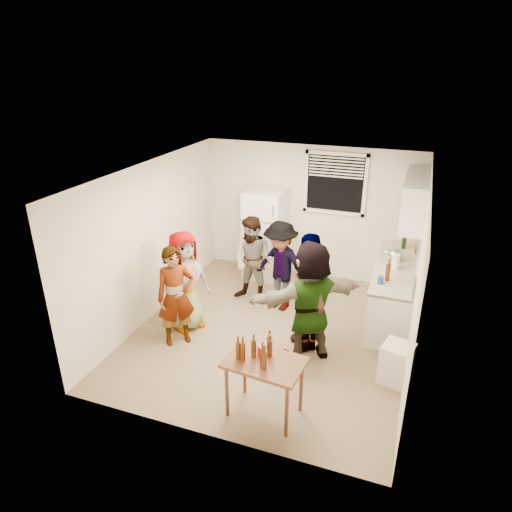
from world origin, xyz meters
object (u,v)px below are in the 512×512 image
at_px(kettle, 395,260).
at_px(guest_grey, 188,326).
at_px(wine_bottle, 403,248).
at_px(guest_back_right, 279,307).
at_px(beer_bottle_table, 270,356).
at_px(guest_stripe, 179,341).
at_px(refrigerator, 265,234).
at_px(guest_black, 306,344).
at_px(red_cup, 262,355).
at_px(beer_bottle_counter, 387,280).
at_px(blue_cup, 380,283).
at_px(trash_bin, 396,365).
at_px(guest_orange, 307,355).
at_px(serving_table, 264,412).
at_px(guest_back_left, 254,300).

bearing_deg(kettle, guest_grey, -128.44).
xyz_separation_m(wine_bottle, guest_back_right, (-1.85, -1.15, -0.90)).
height_order(beer_bottle_table, guest_stripe, beer_bottle_table).
distance_m(refrigerator, guest_black, 2.56).
bearing_deg(beer_bottle_table, red_cup, -172.85).
bearing_deg(beer_bottle_counter, guest_stripe, -155.72).
bearing_deg(beer_bottle_table, guest_back_right, 104.33).
height_order(refrigerator, blue_cup, refrigerator).
height_order(beer_bottle_counter, trash_bin, beer_bottle_counter).
xyz_separation_m(trash_bin, guest_grey, (-3.19, 0.26, -0.25)).
bearing_deg(guest_stripe, guest_orange, -33.03).
bearing_deg(beer_bottle_counter, beer_bottle_table, -117.14).
xyz_separation_m(trash_bin, serving_table, (-1.42, -1.14, -0.25)).
distance_m(blue_cup, guest_back_right, 1.89).
xyz_separation_m(wine_bottle, trash_bin, (0.14, -2.47, -0.65)).
relative_size(beer_bottle_table, guest_orange, 0.12).
height_order(guest_stripe, guest_back_left, guest_back_left).
distance_m(wine_bottle, red_cup, 3.77).
bearing_deg(guest_grey, trash_bin, -63.62).
relative_size(beer_bottle_counter, trash_bin, 0.46).
distance_m(beer_bottle_counter, trash_bin, 1.32).
xyz_separation_m(beer_bottle_table, guest_black, (0.09, 1.46, -0.75)).
xyz_separation_m(red_cup, guest_grey, (-1.70, 1.31, -0.75)).
bearing_deg(kettle, red_cup, -90.48).
height_order(wine_bottle, guest_black, wine_bottle).
distance_m(serving_table, red_cup, 0.76).
distance_m(blue_cup, guest_stripe, 3.10).
bearing_deg(guest_back_right, guest_orange, -37.38).
bearing_deg(guest_grey, beer_bottle_table, -94.80).
bearing_deg(wine_bottle, refrigerator, -179.17).
bearing_deg(trash_bin, guest_black, 162.04).
distance_m(refrigerator, guest_back_right, 1.54).
relative_size(kettle, wine_bottle, 0.94).
bearing_deg(serving_table, refrigerator, 108.86).
height_order(blue_cup, trash_bin, blue_cup).
distance_m(wine_bottle, guest_grey, 3.87).
bearing_deg(beer_bottle_counter, red_cup, -119.00).
height_order(kettle, guest_black, kettle).
relative_size(refrigerator, guest_grey, 1.07).
xyz_separation_m(guest_back_right, guest_orange, (0.78, -1.18, 0.00)).
bearing_deg(guest_stripe, guest_black, -24.34).
relative_size(guest_stripe, guest_back_left, 0.99).
relative_size(trash_bin, guest_grey, 0.34).
height_order(beer_bottle_counter, serving_table, beer_bottle_counter).
xyz_separation_m(kettle, beer_bottle_table, (-1.15, -2.93, -0.15)).
bearing_deg(red_cup, kettle, 67.05).
bearing_deg(kettle, trash_bin, -60.29).
relative_size(beer_bottle_counter, guest_back_right, 0.16).
height_order(red_cup, guest_black, red_cup).
bearing_deg(beer_bottle_table, trash_bin, 36.63).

